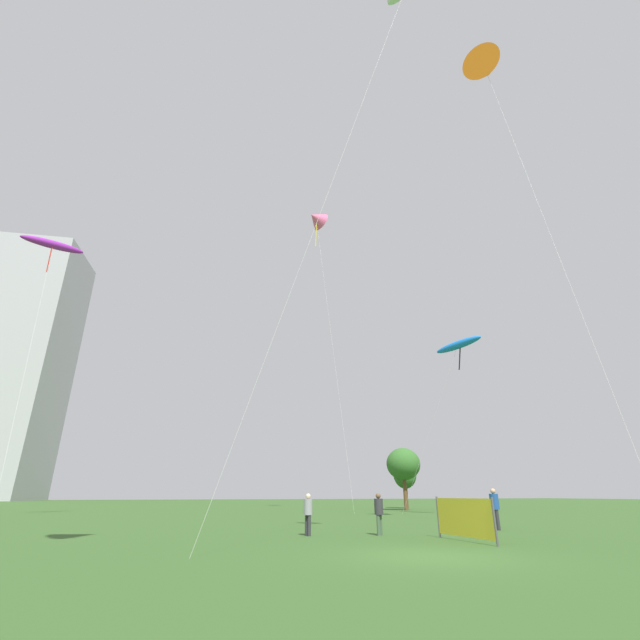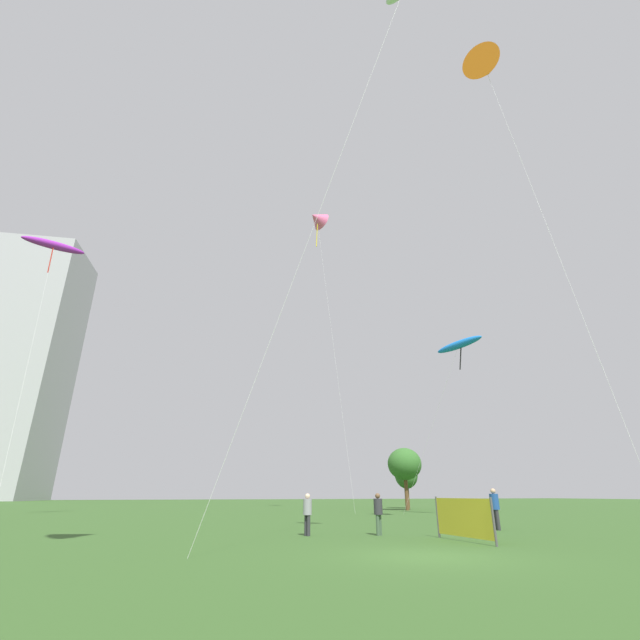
{
  "view_description": "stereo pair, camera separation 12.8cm",
  "coord_description": "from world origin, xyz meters",
  "views": [
    {
      "loc": [
        -7.19,
        -12.1,
        1.62
      ],
      "look_at": [
        0.77,
        12.23,
        11.77
      ],
      "focal_mm": 24.66,
      "sensor_mm": 36.0,
      "label": 1
    },
    {
      "loc": [
        -7.06,
        -12.14,
        1.62
      ],
      "look_at": [
        0.77,
        12.23,
        11.77
      ],
      "focal_mm": 24.66,
      "sensor_mm": 36.0,
      "label": 2
    }
  ],
  "objects": [
    {
      "name": "park_tree_2",
      "position": [
        17.15,
        32.97,
        4.63
      ],
      "size": [
        3.64,
        3.64,
        6.34
      ],
      "color": "brown",
      "rests_on": "ground"
    },
    {
      "name": "kite_flying_4",
      "position": [
        7.17,
        33.36,
        34.57
      ],
      "size": [
        3.08,
        8.2,
        36.0
      ],
      "color": "silver",
      "rests_on": "ground"
    },
    {
      "name": "person_standing_4",
      "position": [
        8.13,
        7.31,
        1.08
      ],
      "size": [
        0.42,
        0.42,
        1.87
      ],
      "rotation": [
        0.0,
        0.0,
        1.36
      ],
      "color": "#2D2D33",
      "rests_on": "ground"
    },
    {
      "name": "kite_flying_2",
      "position": [
        10.06,
        4.69,
        28.41
      ],
      "size": [
        3.29,
        7.07,
        29.8
      ],
      "color": "silver",
      "rests_on": "ground"
    },
    {
      "name": "park_tree_1",
      "position": [
        20.5,
        38.98,
        3.79
      ],
      "size": [
        2.78,
        2.78,
        5.46
      ],
      "color": "brown",
      "rests_on": "ground"
    },
    {
      "name": "distant_highrise_0",
      "position": [
        -51.3,
        127.6,
        35.52
      ],
      "size": [
        26.16,
        25.45,
        71.04
      ],
      "primitive_type": "cube",
      "rotation": [
        0.0,
        0.0,
        -0.14
      ],
      "color": "#A8A8AD",
      "rests_on": "ground"
    },
    {
      "name": "person_standing_1",
      "position": [
        1.51,
        6.43,
        0.95
      ],
      "size": [
        0.37,
        0.37,
        1.65
      ],
      "rotation": [
        0.0,
        0.0,
        0.6
      ],
      "color": "#3F593F",
      "rests_on": "ground"
    },
    {
      "name": "kite_flying_5",
      "position": [
        15.46,
        18.58,
        13.63
      ],
      "size": [
        4.31,
        8.36,
        14.11
      ],
      "color": "silver",
      "rests_on": "ground"
    },
    {
      "name": "person_standing_0",
      "position": [
        -1.41,
        7.18,
        0.94
      ],
      "size": [
        0.36,
        0.36,
        1.63
      ],
      "rotation": [
        0.0,
        0.0,
        5.08
      ],
      "color": "#2D2D33",
      "rests_on": "ground"
    },
    {
      "name": "event_banner",
      "position": [
        3.44,
        3.21,
        0.8
      ],
      "size": [
        0.11,
        3.5,
        1.51
      ],
      "color": "#4C4C4C",
      "rests_on": "ground"
    },
    {
      "name": "kite_flying_0",
      "position": [
        -18.55,
        25.11,
        21.01
      ],
      "size": [
        5.52,
        11.05,
        21.78
      ],
      "color": "silver",
      "rests_on": "ground"
    },
    {
      "name": "ground",
      "position": [
        0.0,
        0.0,
        0.0
      ],
      "size": [
        280.0,
        280.0,
        0.0
      ],
      "primitive_type": "plane",
      "color": "#335623"
    }
  ]
}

